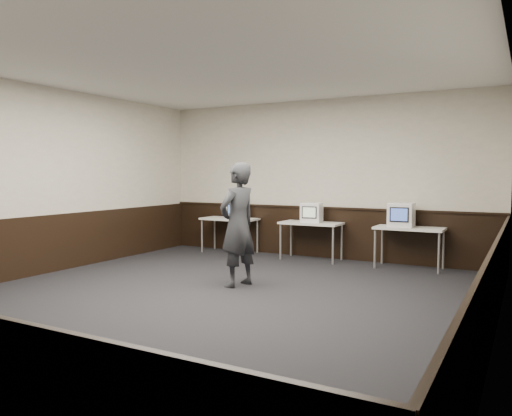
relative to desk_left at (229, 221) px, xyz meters
The scene contains 16 objects.
floor 4.13m from the desk_left, 62.18° to the right, with size 8.00×8.00×0.00m, color black.
ceiling 4.79m from the desk_left, 62.18° to the right, with size 8.00×8.00×0.00m, color white.
back_wall 2.15m from the desk_left, 11.89° to the left, with size 7.00×7.00×0.00m, color beige.
left_wall 4.05m from the desk_left, 113.96° to the right, with size 8.00×8.00×0.00m, color beige.
right_wall 6.56m from the desk_left, 33.69° to the right, with size 8.00×8.00×0.00m, color beige.
wainscot_back 1.95m from the desk_left, 11.31° to the left, with size 6.98×0.04×1.00m, color black.
wainscot_left 3.94m from the desk_left, 113.70° to the right, with size 0.04×7.98×1.00m, color black.
wainscot_right 6.48m from the desk_left, 33.79° to the right, with size 0.04×7.98×1.00m, color black.
wainscot_rail 1.96m from the desk_left, 10.73° to the left, with size 6.98×0.06×0.04m, color black.
desk_left is the anchor object (origin of this frame).
desk_center 1.90m from the desk_left, ahead, with size 1.20×0.60×0.75m.
desk_right 3.80m from the desk_left, ahead, with size 1.20×0.60×0.75m.
emac_left 0.32m from the desk_left, 14.21° to the left, with size 0.39×0.42×0.37m.
emac_center 1.94m from the desk_left, ahead, with size 0.44×0.46×0.39m.
emac_right 3.67m from the desk_left, ahead, with size 0.46×0.49×0.44m.
person 3.23m from the desk_left, 55.83° to the right, with size 0.69×0.45×1.88m, color #27292D.
Camera 1 is at (3.77, -5.52, 1.72)m, focal length 35.00 mm.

